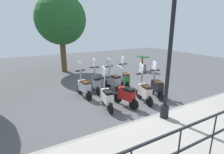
{
  "coord_description": "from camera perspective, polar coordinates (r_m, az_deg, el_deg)",
  "views": [
    {
      "loc": [
        -5.94,
        3.98,
        2.92
      ],
      "look_at": [
        0.2,
        0.5,
        0.9
      ],
      "focal_mm": 28.0,
      "sensor_mm": 36.0,
      "label": 1
    }
  ],
  "objects": [
    {
      "name": "ground_plane",
      "position": [
        7.72,
        3.99,
        -6.29
      ],
      "size": [
        28.0,
        28.0,
        0.0
      ],
      "primitive_type": "plane",
      "color": "#4C4C4F"
    },
    {
      "name": "promenade_walkway",
      "position": [
        5.63,
        22.68,
        -15.75
      ],
      "size": [
        2.2,
        20.0,
        0.15
      ],
      "color": "#A39E93",
      "rests_on": "ground_plane"
    },
    {
      "name": "lamp_post_near",
      "position": [
        5.32,
        18.35,
        7.66
      ],
      "size": [
        0.26,
        0.9,
        4.65
      ],
      "color": "black",
      "rests_on": "promenade_walkway"
    },
    {
      "name": "tree_distant",
      "position": [
        12.1,
        -16.41,
        17.57
      ],
      "size": [
        3.22,
        3.22,
        5.02
      ],
      "color": "brown",
      "rests_on": "ground_plane"
    },
    {
      "name": "potted_palm",
      "position": [
        12.23,
        9.84,
        4.06
      ],
      "size": [
        1.06,
        0.66,
        1.05
      ],
      "color": "slate",
      "rests_on": "ground_plane"
    },
    {
      "name": "scooter_near_0",
      "position": [
        7.68,
        14.37,
        -3.04
      ],
      "size": [
        1.2,
        0.55,
        1.54
      ],
      "rotation": [
        0.0,
        0.0,
        -0.3
      ],
      "color": "black",
      "rests_on": "ground_plane"
    },
    {
      "name": "scooter_near_1",
      "position": [
        7.05,
        10.52,
        -4.51
      ],
      "size": [
        1.23,
        0.47,
        1.54
      ],
      "rotation": [
        0.0,
        0.0,
        -0.17
      ],
      "color": "black",
      "rests_on": "ground_plane"
    },
    {
      "name": "scooter_near_2",
      "position": [
        6.63,
        4.46,
        -5.63
      ],
      "size": [
        1.21,
        0.53,
        1.54
      ],
      "rotation": [
        0.0,
        0.0,
        0.27
      ],
      "color": "black",
      "rests_on": "ground_plane"
    },
    {
      "name": "scooter_near_3",
      "position": [
        6.4,
        -1.72,
        -6.41
      ],
      "size": [
        1.23,
        0.47,
        1.54
      ],
      "rotation": [
        0.0,
        0.0,
        -0.17
      ],
      "color": "black",
      "rests_on": "ground_plane"
    },
    {
      "name": "scooter_far_0",
      "position": [
        8.74,
        4.12,
        -0.27
      ],
      "size": [
        1.22,
        0.5,
        1.54
      ],
      "rotation": [
        0.0,
        0.0,
        -0.22
      ],
      "color": "black",
      "rests_on": "ground_plane"
    },
    {
      "name": "scooter_far_1",
      "position": [
        8.24,
        0.36,
        -1.22
      ],
      "size": [
        1.22,
        0.5,
        1.54
      ],
      "rotation": [
        0.0,
        0.0,
        0.22
      ],
      "color": "black",
      "rests_on": "ground_plane"
    },
    {
      "name": "scooter_far_2",
      "position": [
        8.05,
        -5.29,
        -1.72
      ],
      "size": [
        1.22,
        0.5,
        1.54
      ],
      "rotation": [
        0.0,
        0.0,
        -0.22
      ],
      "color": "black",
      "rests_on": "ground_plane"
    },
    {
      "name": "scooter_far_3",
      "position": [
        7.54,
        -9.16,
        -3.08
      ],
      "size": [
        1.23,
        0.44,
        1.54
      ],
      "rotation": [
        0.0,
        0.0,
        0.12
      ],
      "color": "black",
      "rests_on": "ground_plane"
    }
  ]
}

